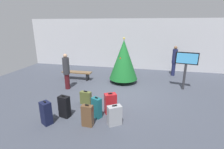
% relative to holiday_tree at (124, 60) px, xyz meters
% --- Properties ---
extents(ground_plane, '(16.00, 16.00, 0.00)m').
position_rel_holiday_tree_xyz_m(ground_plane, '(0.18, -1.68, -1.31)').
color(ground_plane, '#424754').
extents(back_wall, '(16.00, 0.20, 3.57)m').
position_rel_holiday_tree_xyz_m(back_wall, '(0.18, 3.21, 0.48)').
color(back_wall, silver).
rests_on(back_wall, ground_plane).
extents(holiday_tree, '(1.58, 1.58, 2.52)m').
position_rel_holiday_tree_xyz_m(holiday_tree, '(0.00, 0.00, 0.00)').
color(holiday_tree, '#4C3319').
rests_on(holiday_tree, ground_plane).
extents(flight_info_kiosk, '(1.04, 0.31, 1.90)m').
position_rel_holiday_tree_xyz_m(flight_info_kiosk, '(3.15, -0.42, 0.05)').
color(flight_info_kiosk, '#333338').
rests_on(flight_info_kiosk, ground_plane).
extents(waiting_bench, '(1.77, 0.44, 0.48)m').
position_rel_holiday_tree_xyz_m(waiting_bench, '(-2.77, -0.14, -0.94)').
color(waiting_bench, brown).
rests_on(waiting_bench, ground_plane).
extents(traveller_0, '(0.34, 0.34, 1.81)m').
position_rel_holiday_tree_xyz_m(traveller_0, '(-2.63, -1.63, -0.35)').
color(traveller_0, '#4C1419').
rests_on(traveller_0, ground_plane).
extents(traveller_1, '(0.43, 0.43, 1.90)m').
position_rel_holiday_tree_xyz_m(traveller_1, '(2.94, 1.94, -0.29)').
color(traveller_1, '#1E234C').
rests_on(traveller_1, ground_plane).
extents(suitcase_0, '(0.37, 0.22, 0.77)m').
position_rel_holiday_tree_xyz_m(suitcase_0, '(-0.47, -4.48, -0.94)').
color(suitcase_0, brown).
rests_on(suitcase_0, ground_plane).
extents(suitcase_1, '(0.40, 0.34, 0.78)m').
position_rel_holiday_tree_xyz_m(suitcase_1, '(-0.34, -3.91, -0.94)').
color(suitcase_1, '#19606B').
rests_on(suitcase_1, ground_plane).
extents(suitcase_2, '(0.43, 0.40, 0.82)m').
position_rel_holiday_tree_xyz_m(suitcase_2, '(-1.84, -4.66, -0.92)').
color(suitcase_2, '#141938').
rests_on(suitcase_2, ground_plane).
extents(suitcase_3, '(0.51, 0.45, 0.80)m').
position_rel_holiday_tree_xyz_m(suitcase_3, '(0.07, -3.51, -0.93)').
color(suitcase_3, '#B2191E').
rests_on(suitcase_3, ground_plane).
extents(suitcase_4, '(0.51, 0.45, 0.71)m').
position_rel_holiday_tree_xyz_m(suitcase_4, '(0.37, -4.23, -0.97)').
color(suitcase_4, '#9EA0A5').
rests_on(suitcase_4, ground_plane).
extents(suitcase_5, '(0.42, 0.32, 0.82)m').
position_rel_holiday_tree_xyz_m(suitcase_5, '(-1.46, -4.13, -0.92)').
color(suitcase_5, black).
rests_on(suitcase_5, ground_plane).
extents(suitcase_6, '(0.47, 0.25, 0.58)m').
position_rel_holiday_tree_xyz_m(suitcase_6, '(-1.09, -3.03, -1.04)').
color(suitcase_6, '#59602D').
rests_on(suitcase_6, ground_plane).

